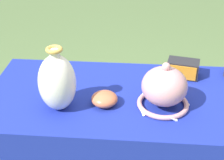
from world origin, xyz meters
TOP-DOWN VIEW (x-y plane):
  - display_table at (0.00, -0.02)m, footprint 1.33×0.64m
  - vase_tall_bulbous at (-0.30, -0.13)m, footprint 0.16×0.16m
  - vase_dome_bell at (0.15, -0.08)m, footprint 0.23×0.24m
  - mosaic_tile_box at (0.26, 0.20)m, footprint 0.17×0.12m
  - bowl_shallow_terracotta at (-0.11, -0.09)m, footprint 0.12×0.12m

SIDE VIEW (x-z plane):
  - display_table at x=0.00m, z-range 0.31..1.09m
  - bowl_shallow_terracotta at x=-0.11m, z-range 0.78..0.84m
  - mosaic_tile_box at x=0.26m, z-range 0.78..0.87m
  - vase_dome_bell at x=0.15m, z-range 0.76..0.98m
  - vase_tall_bulbous at x=-0.30m, z-range 0.77..1.06m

